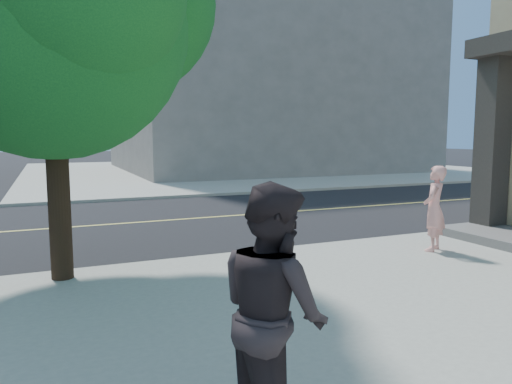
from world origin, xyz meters
name	(u,v)px	position (x,y,z in m)	size (l,w,h in m)	color
ground	(19,281)	(0.00, 0.00, 0.00)	(140.00, 140.00, 0.00)	black
road_ew	(29,230)	(0.00, 4.50, 0.01)	(140.00, 9.00, 0.01)	black
sidewalk_ne	(256,169)	(13.50, 21.50, 0.06)	(29.00, 25.00, 0.12)	#9D9E93
filler_ne	(260,65)	(14.00, 22.00, 7.12)	(18.00, 16.00, 14.00)	slate
man_on_phone	(434,208)	(7.20, -1.41, 0.93)	(0.59, 0.39, 1.63)	pink
pedestrian	(274,312)	(1.93, -5.33, 1.05)	(0.91, 0.71, 1.87)	#282023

